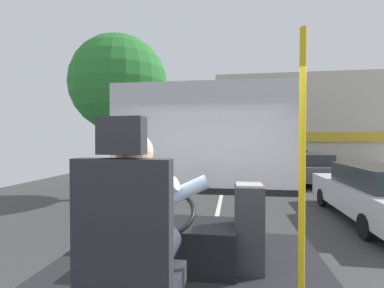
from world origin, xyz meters
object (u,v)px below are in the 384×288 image
object	(u,v)px
handrail_pole	(302,172)
bus_driver	(138,223)
parked_car_white	(378,193)
driver_seat	(130,264)
parked_car_blue	(291,159)
fare_box	(249,227)
steering_console	(177,243)
parked_car_charcoal	(309,168)
parked_car_black	(276,154)

from	to	relation	value
handrail_pole	bus_driver	bearing A→B (deg)	-154.43
parked_car_white	driver_seat	bearing A→B (deg)	-123.73
driver_seat	parked_car_blue	xyz separation A→B (m)	(4.15, 17.23, -0.70)
fare_box	steering_console	bearing A→B (deg)	-178.28
bus_driver	parked_car_charcoal	distance (m)	12.50
handrail_pole	parked_car_charcoal	distance (m)	11.80
parked_car_white	parked_car_black	size ratio (longest dim) A/B	1.01
bus_driver	handrail_pole	size ratio (longest dim) A/B	0.41
bus_driver	parked_car_charcoal	bearing A→B (deg)	71.74
driver_seat	parked_car_blue	bearing A→B (deg)	76.46
fare_box	parked_car_black	distance (m)	21.19
steering_console	parked_car_charcoal	xyz separation A→B (m)	(3.91, 10.79, -0.35)
driver_seat	parked_car_blue	size ratio (longest dim) A/B	0.32
parked_car_charcoal	parked_car_black	xyz separation A→B (m)	(0.07, 10.15, 0.07)
parked_car_blue	parked_car_black	bearing A→B (deg)	92.02
steering_console	parked_car_blue	world-z (taller)	steering_console
driver_seat	parked_car_white	size ratio (longest dim) A/B	0.29
bus_driver	parked_car_white	world-z (taller)	bus_driver
parked_car_blue	handrail_pole	bearing A→B (deg)	-100.79
driver_seat	parked_car_charcoal	size ratio (longest dim) A/B	0.32
driver_seat	bus_driver	size ratio (longest dim) A/B	1.65
parked_car_black	parked_car_blue	bearing A→B (deg)	-87.98
parked_car_charcoal	bus_driver	bearing A→B (deg)	-108.26
bus_driver	parked_car_blue	bearing A→B (deg)	76.36
parked_car_white	parked_car_blue	xyz separation A→B (m)	(0.17, 11.28, -0.03)
parked_car_charcoal	steering_console	bearing A→B (deg)	-109.91
driver_seat	parked_car_black	size ratio (longest dim) A/B	0.29
driver_seat	parked_car_charcoal	xyz separation A→B (m)	(3.91, 11.97, -0.68)
parked_car_blue	steering_console	bearing A→B (deg)	-104.50
bus_driver	fare_box	bearing A→B (deg)	58.14
handrail_pole	parked_car_blue	world-z (taller)	handrail_pole
handrail_pole	parked_car_black	distance (m)	21.76
parked_car_charcoal	parked_car_blue	bearing A→B (deg)	87.36
driver_seat	parked_car_black	world-z (taller)	driver_seat
steering_console	parked_car_black	bearing A→B (deg)	79.25
fare_box	parked_car_charcoal	xyz separation A→B (m)	(3.24, 10.77, -0.53)
bus_driver	fare_box	distance (m)	1.30
driver_seat	fare_box	bearing A→B (deg)	60.94
fare_box	parked_car_charcoal	size ratio (longest dim) A/B	0.19
parked_car_white	parked_car_blue	bearing A→B (deg)	89.12
steering_console	fare_box	xyz separation A→B (m)	(0.67, 0.02, 0.17)
bus_driver	steering_console	world-z (taller)	bus_driver
driver_seat	fare_box	size ratio (longest dim) A/B	1.65
parked_car_black	bus_driver	bearing A→B (deg)	-100.25
parked_car_black	steering_console	bearing A→B (deg)	-100.75
parked_car_charcoal	parked_car_black	bearing A→B (deg)	89.60
parked_car_black	handrail_pole	bearing A→B (deg)	-97.92
parked_car_white	parked_car_black	xyz separation A→B (m)	(0.00, 16.17, 0.06)
bus_driver	handrail_pole	xyz separation A→B (m)	(0.98, 0.47, 0.25)
steering_console	parked_car_white	distance (m)	6.23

